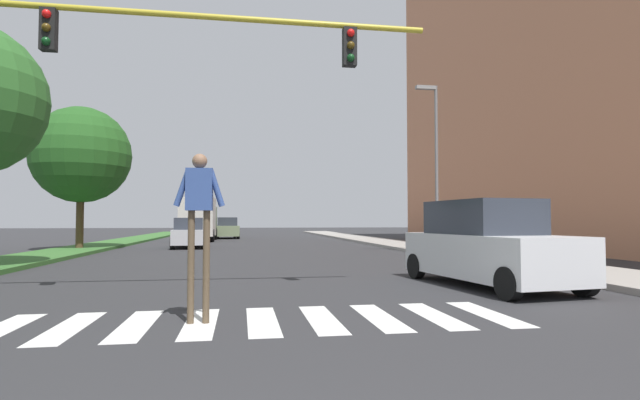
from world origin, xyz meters
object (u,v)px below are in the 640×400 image
(tree_far, at_px, (81,155))
(sedan_midblock, at_px, (189,234))
(pedestrian_performer, at_px, (199,210))
(suv_crossing, at_px, (487,245))
(truck_box_delivery, at_px, (199,219))
(street_lamp_right, at_px, (435,152))
(traffic_light_gantry, at_px, (52,65))
(sedan_distant, at_px, (227,229))

(tree_far, xyz_separation_m, sedan_midblock, (5.05, 2.04, -4.00))
(sedan_midblock, bearing_deg, pedestrian_performer, -83.80)
(sedan_midblock, bearing_deg, tree_far, -158.07)
(tree_far, bearing_deg, suv_crossing, -48.74)
(suv_crossing, height_order, truck_box_delivery, truck_box_delivery)
(street_lamp_right, xyz_separation_m, truck_box_delivery, (-11.69, 15.81, -2.96))
(street_lamp_right, relative_size, pedestrian_performer, 3.01)
(tree_far, distance_m, sedan_midblock, 6.76)
(tree_far, bearing_deg, truck_box_delivery, 65.94)
(suv_crossing, height_order, sedan_midblock, suv_crossing)
(traffic_light_gantry, bearing_deg, sedan_distant, 85.74)
(traffic_light_gantry, distance_m, truck_box_delivery, 27.16)
(sedan_midblock, height_order, sedan_distant, sedan_distant)
(traffic_light_gantry, relative_size, sedan_distant, 2.34)
(street_lamp_right, xyz_separation_m, pedestrian_performer, (-9.28, -13.59, -2.93))
(sedan_distant, xyz_separation_m, truck_box_delivery, (-1.87, -4.89, 0.83))
(suv_crossing, bearing_deg, sedan_midblock, 115.84)
(suv_crossing, bearing_deg, sedan_distant, 102.20)
(sedan_distant, relative_size, truck_box_delivery, 0.74)
(traffic_light_gantry, distance_m, sedan_distant, 32.19)
(tree_far, height_order, street_lamp_right, street_lamp_right)
(tree_far, distance_m, suv_crossing, 20.80)
(truck_box_delivery, bearing_deg, traffic_light_gantry, -91.07)
(tree_far, bearing_deg, traffic_light_gantry, -74.84)
(sedan_midblock, xyz_separation_m, sedan_distant, (1.69, 13.76, 0.04))
(street_lamp_right, height_order, truck_box_delivery, street_lamp_right)
(street_lamp_right, bearing_deg, sedan_midblock, 148.89)
(pedestrian_performer, height_order, suv_crossing, pedestrian_performer)
(street_lamp_right, distance_m, suv_crossing, 11.50)
(traffic_light_gantry, bearing_deg, truck_box_delivery, 88.93)
(tree_far, distance_m, truck_box_delivery, 12.35)
(pedestrian_performer, xyz_separation_m, sedan_midblock, (-2.23, 20.54, -0.90))
(traffic_light_gantry, height_order, sedan_distant, traffic_light_gantry)
(pedestrian_performer, xyz_separation_m, suv_crossing, (6.20, 3.13, -0.73))
(street_lamp_right, distance_m, sedan_midblock, 13.98)
(street_lamp_right, height_order, pedestrian_performer, street_lamp_right)
(tree_far, relative_size, suv_crossing, 1.46)
(tree_far, bearing_deg, sedan_distant, 66.88)
(traffic_light_gantry, distance_m, suv_crossing, 9.79)
(tree_far, xyz_separation_m, suv_crossing, (13.48, -15.37, -3.83))
(truck_box_delivery, bearing_deg, sedan_midblock, -88.81)
(traffic_light_gantry, relative_size, street_lamp_right, 1.42)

